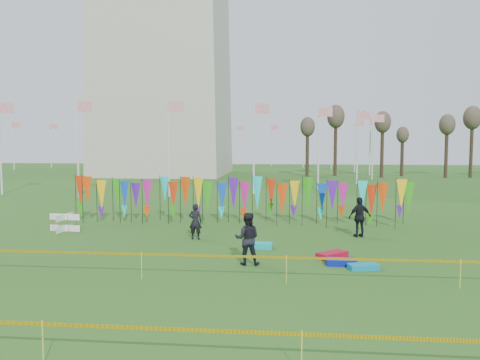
# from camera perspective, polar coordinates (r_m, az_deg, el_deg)

# --- Properties ---
(ground) EXTENTS (160.00, 160.00, 0.00)m
(ground) POSITION_cam_1_polar(r_m,az_deg,el_deg) (17.16, -3.91, -10.33)
(ground) COLOR #244F16
(ground) RESTS_ON ground
(flagpole_ring) EXTENTS (57.40, 56.16, 8.00)m
(flagpole_ring) POSITION_cam_1_polar(r_m,az_deg,el_deg) (66.50, -9.00, 4.16)
(flagpole_ring) COLOR silver
(flagpole_ring) RESTS_ON ground
(banner_row) EXTENTS (18.64, 0.64, 2.42)m
(banner_row) POSITION_cam_1_polar(r_m,az_deg,el_deg) (25.42, -0.02, -1.92)
(banner_row) COLOR black
(banner_row) RESTS_ON ground
(caution_tape_near) EXTENTS (26.00, 0.02, 0.90)m
(caution_tape_near) POSITION_cam_1_polar(r_m,az_deg,el_deg) (15.20, -5.96, -9.27)
(caution_tape_near) COLOR yellow
(caution_tape_near) RESTS_ON ground
(caution_tape_far) EXTENTS (26.00, 0.02, 0.90)m
(caution_tape_far) POSITION_cam_1_polar(r_m,az_deg,el_deg) (9.78, -13.21, -17.33)
(caution_tape_far) COLOR yellow
(caution_tape_far) RESTS_ON ground
(box_kite) EXTENTS (0.81, 0.81, 0.90)m
(box_kite) POSITION_cam_1_polar(r_m,az_deg,el_deg) (24.88, -20.58, -4.87)
(box_kite) COLOR red
(box_kite) RESTS_ON ground
(person_left) EXTENTS (0.63, 0.48, 1.65)m
(person_left) POSITION_cam_1_polar(r_m,az_deg,el_deg) (21.50, -5.46, -5.05)
(person_left) COLOR black
(person_left) RESTS_ON ground
(person_mid) EXTENTS (0.93, 0.58, 1.90)m
(person_mid) POSITION_cam_1_polar(r_m,az_deg,el_deg) (17.03, 0.88, -7.16)
(person_mid) COLOR black
(person_mid) RESTS_ON ground
(person_right) EXTENTS (1.25, 0.95, 1.88)m
(person_right) POSITION_cam_1_polar(r_m,az_deg,el_deg) (22.60, 14.40, -4.40)
(person_right) COLOR black
(person_right) RESTS_ON ground
(kite_bag_turquoise) EXTENTS (1.16, 0.60, 0.23)m
(kite_bag_turquoise) POSITION_cam_1_polar(r_m,az_deg,el_deg) (19.77, 2.26, -7.98)
(kite_bag_turquoise) COLOR #0CB6BA
(kite_bag_turquoise) RESTS_ON ground
(kite_bag_blue) EXTENTS (1.08, 0.59, 0.22)m
(kite_bag_blue) POSITION_cam_1_polar(r_m,az_deg,el_deg) (17.52, 12.19, -9.74)
(kite_bag_blue) COLOR #0A18AB
(kite_bag_blue) RESTS_ON ground
(kite_bag_red) EXTENTS (1.30, 1.25, 0.23)m
(kite_bag_red) POSITION_cam_1_polar(r_m,az_deg,el_deg) (18.48, 11.16, -8.96)
(kite_bag_red) COLOR #B70C28
(kite_bag_red) RESTS_ON ground
(kite_bag_teal) EXTENTS (1.11, 0.72, 0.20)m
(kite_bag_teal) POSITION_cam_1_polar(r_m,az_deg,el_deg) (17.09, 14.81, -10.20)
(kite_bag_teal) COLOR #0C84AB
(kite_bag_teal) RESTS_ON ground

